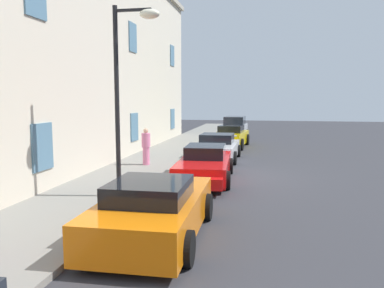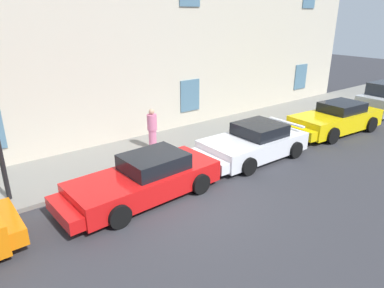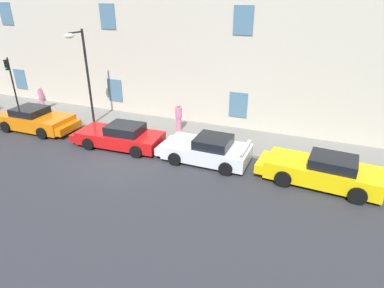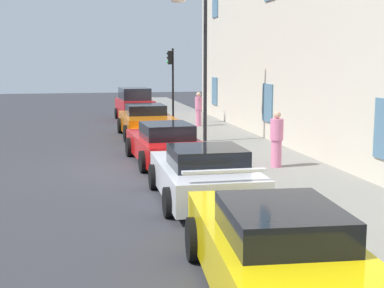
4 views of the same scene
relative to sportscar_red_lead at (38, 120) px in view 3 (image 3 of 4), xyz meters
The scene contains 11 objects.
ground_plane 7.07m from the sportscar_red_lead, 11.55° to the right, with size 80.00×80.00×0.00m, color #333338.
sidewalk 7.48m from the sportscar_red_lead, 22.23° to the left, with size 60.00×3.39×0.14m, color gray.
building_facade 10.78m from the sportscar_red_lead, 44.73° to the left, with size 32.35×5.15×10.51m.
sportscar_red_lead is the anchor object (origin of this frame).
sportscar_yellow_flank 5.82m from the sportscar_red_lead, ahead, with size 5.06×2.26×1.31m.
sportscar_white_middle 10.73m from the sportscar_red_lead, ahead, with size 4.54×2.31×1.31m.
sportscar_tail_end 16.05m from the sportscar_red_lead, ahead, with size 5.23×2.34×1.39m.
traffic_light 4.41m from the sportscar_red_lead, 154.85° to the left, with size 0.22×0.36×3.71m.
street_lamp 4.56m from the sportscar_red_lead, 30.50° to the left, with size 0.44×1.42×5.66m.
pedestrian_admiring 8.57m from the sportscar_red_lead, 19.33° to the left, with size 0.49×0.49×1.66m.
pedestrian_strolling 3.68m from the sportscar_red_lead, 130.73° to the left, with size 0.36×0.36×1.63m.
Camera 3 is at (8.70, -12.32, 7.57)m, focal length 30.57 mm.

